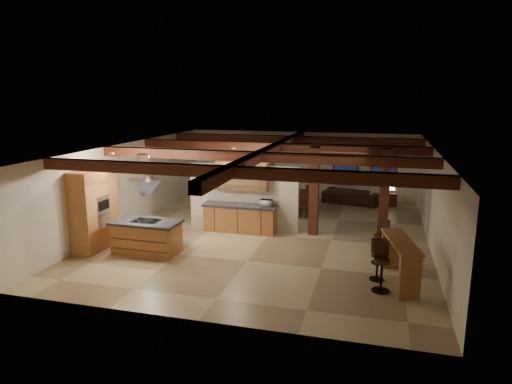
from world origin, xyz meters
TOP-DOWN VIEW (x-y plane):
  - ground at (0.00, 0.00)m, footprint 12.00×12.00m
  - room_walls at (0.00, 0.00)m, footprint 12.00×12.00m
  - ceiling_beams at (0.00, 0.00)m, footprint 10.00×12.00m
  - timber_posts at (2.50, 0.50)m, footprint 2.50×0.30m
  - partition_wall at (-1.00, 0.50)m, footprint 3.80×0.18m
  - pantry_cabinet at (-4.67, -2.60)m, footprint 0.67×1.60m
  - back_counter at (-1.00, 0.11)m, footprint 2.50×0.66m
  - upper_display_cabinet at (-1.00, 0.31)m, footprint 1.80×0.36m
  - range_hood at (-3.00, -2.58)m, footprint 1.10×1.10m
  - back_windows at (2.80, 5.93)m, footprint 2.70×0.07m
  - framed_art at (-1.50, 5.94)m, footprint 0.65×0.05m
  - recessed_cans at (-2.53, -1.93)m, footprint 3.16×2.46m
  - kitchen_island at (-3.00, -2.58)m, footprint 1.98×1.06m
  - dining_table at (0.19, 3.06)m, footprint 1.86×1.51m
  - sofa at (2.30, 5.23)m, footprint 2.45×1.43m
  - microwave at (-0.10, 0.11)m, footprint 0.40×0.28m
  - bar_counter at (4.00, -2.91)m, footprint 0.95×2.13m
  - side_table at (3.96, 5.25)m, footprint 0.43×0.43m
  - table_lamp at (3.96, 5.25)m, footprint 0.25×0.25m
  - bar_stool_a at (3.57, -3.50)m, footprint 0.42×0.44m
  - bar_stool_b at (3.48, -2.83)m, footprint 0.36×0.37m
  - bar_stool_c at (3.55, -1.64)m, footprint 0.45×0.47m
  - dining_chairs at (0.19, 3.06)m, footprint 1.76×1.76m

SIDE VIEW (x-z plane):
  - ground at x=0.00m, z-range 0.00..0.00m
  - side_table at x=3.96m, z-range 0.00..0.53m
  - dining_table at x=0.19m, z-range 0.00..0.57m
  - sofa at x=2.30m, z-range 0.00..0.67m
  - back_counter at x=-1.00m, z-range 0.01..0.95m
  - kitchen_island at x=-3.00m, z-range 0.00..0.98m
  - bar_stool_b at x=3.48m, z-range 0.01..1.04m
  - dining_chairs at x=0.19m, z-range 0.01..1.07m
  - bar_stool_a at x=3.57m, z-range 0.01..1.20m
  - bar_stool_c at x=3.55m, z-range 0.01..1.22m
  - bar_counter at x=4.00m, z-range 0.19..1.28m
  - table_lamp at x=3.96m, z-range 0.59..0.89m
  - microwave at x=-0.10m, z-range 0.94..1.16m
  - partition_wall at x=-1.00m, z-range 0.00..2.20m
  - pantry_cabinet at x=-4.67m, z-range 0.00..2.40m
  - back_windows at x=2.80m, z-range 0.65..2.35m
  - framed_art at x=-1.50m, z-range 1.27..2.12m
  - timber_posts at x=2.50m, z-range 0.31..3.21m
  - room_walls at x=0.00m, z-range -4.22..7.78m
  - range_hood at x=-3.00m, z-range 1.08..2.48m
  - upper_display_cabinet at x=-1.00m, z-range 1.37..2.33m
  - ceiling_beams at x=0.00m, z-range 2.62..2.90m
  - recessed_cans at x=-2.53m, z-range 2.85..2.89m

